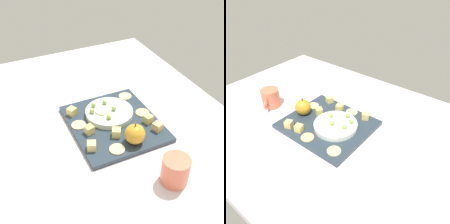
# 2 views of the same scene
# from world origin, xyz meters

# --- Properties ---
(table) EXTENTS (1.25, 0.89, 0.04)m
(table) POSITION_xyz_m (0.00, 0.00, 0.02)
(table) COLOR silver
(table) RESTS_ON ground
(platter) EXTENTS (0.33, 0.29, 0.02)m
(platter) POSITION_xyz_m (-0.00, 0.02, 0.05)
(platter) COLOR #293743
(platter) RESTS_ON table
(serving_dish) EXTENTS (0.17, 0.17, 0.02)m
(serving_dish) POSITION_xyz_m (-0.04, 0.03, 0.06)
(serving_dish) COLOR silver
(serving_dish) RESTS_ON platter
(apple_whole) EXTENTS (0.06, 0.06, 0.06)m
(apple_whole) POSITION_xyz_m (0.12, 0.04, 0.09)
(apple_whole) COLOR gold
(apple_whole) RESTS_ON platter
(apple_stem) EXTENTS (0.01, 0.01, 0.01)m
(apple_stem) POSITION_xyz_m (0.12, 0.04, 0.12)
(apple_stem) COLOR brown
(apple_stem) RESTS_ON apple_whole
(cheese_cube_0) EXTENTS (0.03, 0.03, 0.03)m
(cheese_cube_0) POSITION_xyz_m (0.05, 0.13, 0.07)
(cheese_cube_0) COLOR #E7CD6C
(cheese_cube_0) RESTS_ON platter
(cheese_cube_1) EXTENTS (0.04, 0.04, 0.03)m
(cheese_cube_1) POSITION_xyz_m (0.09, -0.10, 0.07)
(cheese_cube_1) COLOR #EDD474
(cheese_cube_1) RESTS_ON platter
(cheese_cube_2) EXTENTS (0.03, 0.03, 0.03)m
(cheese_cube_2) POSITION_xyz_m (0.10, 0.14, 0.07)
(cheese_cube_2) COLOR #EFC773
(cheese_cube_2) RESTS_ON platter
(cheese_cube_3) EXTENTS (0.04, 0.04, 0.03)m
(cheese_cube_3) POSITION_xyz_m (0.07, 0.00, 0.07)
(cheese_cube_3) COLOR #E6D56F
(cheese_cube_3) RESTS_ON platter
(cheese_cube_4) EXTENTS (0.04, 0.04, 0.03)m
(cheese_cube_4) POSITION_xyz_m (-0.10, -0.09, 0.07)
(cheese_cube_4) COLOR #E7C869
(cheese_cube_4) RESTS_ON platter
(cheese_cube_5) EXTENTS (0.03, 0.03, 0.03)m
(cheese_cube_5) POSITION_xyz_m (0.02, -0.07, 0.07)
(cheese_cube_5) COLOR #E6C368
(cheese_cube_5) RESTS_ON platter
(cracker_0) EXTENTS (0.05, 0.05, 0.00)m
(cracker_0) POSITION_xyz_m (0.13, -0.03, 0.06)
(cracker_0) COLOR beige
(cracker_0) RESTS_ON platter
(cracker_1) EXTENTS (0.05, 0.05, 0.00)m
(cracker_1) POSITION_xyz_m (-0.00, 0.14, 0.06)
(cracker_1) COLOR #E4B97A
(cracker_1) RESTS_ON platter
(cracker_2) EXTENTS (0.05, 0.05, 0.00)m
(cracker_2) POSITION_xyz_m (-0.12, 0.13, 0.06)
(cracker_2) COLOR #D6C485
(cracker_2) RESTS_ON platter
(cracker_3) EXTENTS (0.05, 0.05, 0.00)m
(cracker_3) POSITION_xyz_m (-0.03, -0.09, 0.06)
(cracker_3) COLOR #DCC587
(cracker_3) RESTS_ON platter
(grape_0) EXTENTS (0.02, 0.02, 0.02)m
(grape_0) POSITION_xyz_m (-0.09, 0.03, 0.08)
(grape_0) COLOR #8AB059
(grape_0) RESTS_ON serving_dish
(grape_1) EXTENTS (0.02, 0.02, 0.02)m
(grape_1) POSITION_xyz_m (-0.04, 0.04, 0.08)
(grape_1) COLOR #92BC5D
(grape_1) RESTS_ON serving_dish
(grape_2) EXTENTS (0.02, 0.02, 0.02)m
(grape_2) POSITION_xyz_m (-0.00, 0.01, 0.08)
(grape_2) COLOR #91B64C
(grape_2) RESTS_ON serving_dish
(grape_3) EXTENTS (0.02, 0.02, 0.02)m
(grape_3) POSITION_xyz_m (-0.09, -0.01, 0.08)
(grape_3) COLOR #87B95B
(grape_3) RESTS_ON serving_dish
(grape_4) EXTENTS (0.02, 0.02, 0.02)m
(grape_4) POSITION_xyz_m (-0.05, -0.03, 0.08)
(grape_4) COLOR #91B55D
(grape_4) RESTS_ON serving_dish
(apple_slice_0) EXTENTS (0.04, 0.04, 0.01)m
(apple_slice_0) POSITION_xyz_m (-0.05, 0.00, 0.08)
(apple_slice_0) COLOR beige
(apple_slice_0) RESTS_ON serving_dish
(cup) EXTENTS (0.08, 0.10, 0.08)m
(cup) POSITION_xyz_m (0.29, 0.07, 0.08)
(cup) COLOR #E16E4F
(cup) RESTS_ON table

